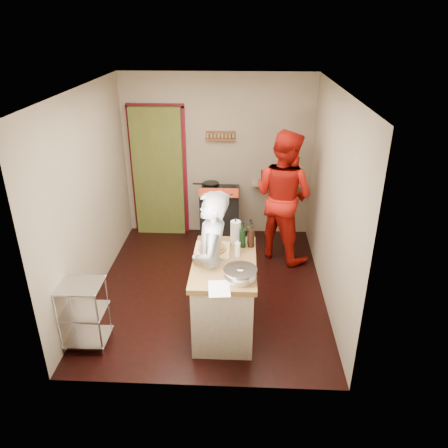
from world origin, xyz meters
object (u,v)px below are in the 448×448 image
(wire_shelving, at_px, (84,312))
(person_red, at_px, (283,196))
(stove, at_px, (220,214))
(person_stripe, at_px, (211,265))
(island, at_px, (225,293))

(wire_shelving, height_order, person_red, person_red)
(stove, bearing_deg, person_stripe, -89.14)
(person_stripe, bearing_deg, stove, -179.95)
(wire_shelving, xyz_separation_m, person_red, (2.28, 2.15, 0.53))
(wire_shelving, height_order, island, island)
(wire_shelving, distance_m, person_red, 3.18)
(stove, bearing_deg, island, -85.35)
(wire_shelving, bearing_deg, island, 14.32)
(stove, relative_size, wire_shelving, 1.26)
(person_stripe, distance_m, person_red, 2.02)
(island, bearing_deg, person_red, 66.45)
(person_red, bearing_deg, stove, 12.43)
(island, distance_m, person_red, 1.99)
(stove, distance_m, island, 2.25)
(wire_shelving, distance_m, island, 1.56)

